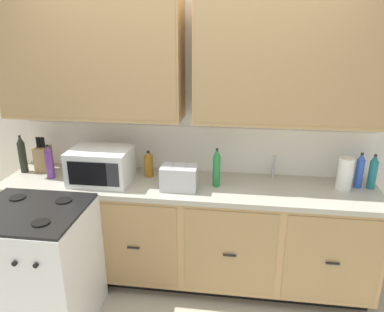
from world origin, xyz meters
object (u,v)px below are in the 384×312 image
Objects in this scene: stove_range at (38,267)px; bottle_teal at (373,172)px; microwave at (101,166)px; bottle_dark at (22,154)px; bottle_violet at (49,162)px; bottle_blue at (360,171)px; bottle_green at (217,168)px; paper_towel_roll at (345,174)px; toaster at (179,178)px; bottle_amber at (149,164)px; knife_block at (43,158)px.

bottle_teal is at bearing 16.64° from stove_range.
bottle_dark is (-0.75, 0.12, 0.02)m from microwave.
bottle_blue is at bearing 3.44° from bottle_violet.
bottle_green reaches higher than bottle_violet.
stove_range is 2.64m from bottle_teal.
bottle_violet is at bearing -177.92° from paper_towel_roll.
paper_towel_roll is 0.82× the size of bottle_green.
bottle_amber reaches higher than toaster.
bottle_teal is 1.22m from bottle_green.
bottle_violet is (-0.46, 0.02, 0.00)m from microwave.
microwave is 1.71× the size of toaster.
bottle_amber is at bearing 143.35° from toaster.
bottle_teal is at bearing -0.06° from bottle_amber.
toaster is at bearing -170.59° from bottle_blue.
knife_block reaches higher than bottle_violet.
knife_block is 0.98× the size of bottle_green.
bottle_green is 1.12m from bottle_blue.
stove_range is 2.55m from bottle_blue.
bottle_amber is (0.36, 0.16, -0.03)m from microwave.
bottle_blue is at bearing 4.82° from microwave.
bottle_dark reaches higher than bottle_green.
bottle_violet is 1.01× the size of bottle_blue.
microwave is 2.06m from bottle_blue.
bottle_teal is at bearing -0.14° from knife_block.
bottle_green is at bearing -176.08° from paper_towel_roll.
paper_towel_roll is 0.90× the size of bottle_violet.
microwave is 0.39m from bottle_amber.
knife_block reaches higher than bottle_teal.
microwave is (0.31, 0.57, 0.59)m from stove_range.
bottle_amber is (-1.79, 0.00, -0.03)m from bottle_teal.
paper_towel_roll is at bearing -1.36° from knife_block.
bottle_amber is (-1.57, 0.06, -0.02)m from paper_towel_roll.
microwave is at bearing 61.40° from stove_range.
knife_block is at bearing 110.72° from stove_range.
bottle_dark is at bearing -179.09° from bottle_teal.
stove_range is 1.15m from bottle_amber.
bottle_violet is at bearing -170.09° from bottle_amber.
bottle_violet is at bearing 103.47° from stove_range.
bottle_dark is 1.11m from bottle_amber.
stove_range is at bearing -163.36° from bottle_teal.
bottle_dark is (-2.68, 0.01, 0.03)m from paper_towel_roll.
bottle_teal is at bearing 13.56° from paper_towel_roll.
bottle_blue is at bearing 27.23° from paper_towel_roll.
bottle_dark is 1.15× the size of bottle_violet.
bottle_green is (-0.99, -0.07, 0.02)m from paper_towel_roll.
stove_range is 0.88m from microwave.
bottle_green is 1.39m from bottle_violet.
microwave is 2.11× the size of bottle_amber.
paper_towel_roll is at bearing -166.44° from bottle_teal.
bottle_amber is (1.11, 0.05, -0.05)m from bottle_dark.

